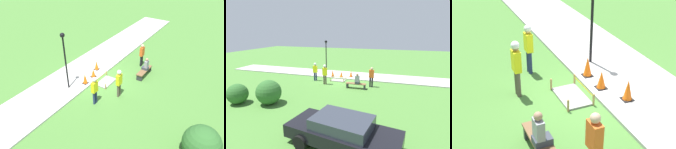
% 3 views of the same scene
% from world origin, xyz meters
% --- Properties ---
extents(ground_plane, '(60.00, 60.00, 0.00)m').
position_xyz_m(ground_plane, '(0.00, 0.00, 0.00)').
color(ground_plane, '#477A33').
extents(sidewalk, '(28.00, 3.08, 0.10)m').
position_xyz_m(sidewalk, '(0.00, -1.54, 0.05)').
color(sidewalk, '#ADAAA3').
rests_on(sidewalk, ground_plane).
extents(wet_concrete_patch, '(1.40, 0.88, 0.40)m').
position_xyz_m(wet_concrete_patch, '(0.20, 0.65, 0.04)').
color(wet_concrete_patch, gray).
rests_on(wet_concrete_patch, ground_plane).
extents(traffic_cone_near_patch, '(0.34, 0.34, 0.67)m').
position_xyz_m(traffic_cone_near_patch, '(-0.72, -0.78, 0.43)').
color(traffic_cone_near_patch, black).
rests_on(traffic_cone_near_patch, sidewalk).
extents(traffic_cone_far_patch, '(0.34, 0.34, 0.60)m').
position_xyz_m(traffic_cone_far_patch, '(0.20, -0.39, 0.40)').
color(traffic_cone_far_patch, black).
rests_on(traffic_cone_far_patch, sidewalk).
extents(traffic_cone_sidewalk_edge, '(0.34, 0.34, 0.70)m').
position_xyz_m(traffic_cone_sidewalk_edge, '(1.13, -0.36, 0.45)').
color(traffic_cone_sidewalk_edge, black).
rests_on(traffic_cone_sidewalk_edge, sidewalk).
extents(park_bench, '(1.68, 0.44, 0.45)m').
position_xyz_m(park_bench, '(-1.93, 2.42, 0.32)').
color(park_bench, '#2D2D33').
rests_on(park_bench, ground_plane).
extents(person_seated_on_bench, '(0.36, 0.44, 0.89)m').
position_xyz_m(person_seated_on_bench, '(-2.04, 2.47, 0.80)').
color(person_seated_on_bench, '#383D47').
rests_on(person_seated_on_bench, park_bench).
extents(worker_supervisor, '(0.40, 0.26, 1.82)m').
position_xyz_m(worker_supervisor, '(1.01, 2.12, 1.09)').
color(worker_supervisor, brown).
rests_on(worker_supervisor, ground_plane).
extents(worker_assistant, '(0.40, 0.26, 1.77)m').
position_xyz_m(worker_assistant, '(2.34, 1.31, 1.05)').
color(worker_assistant, navy).
rests_on(worker_assistant, ground_plane).
extents(bystander_in_orange_shirt, '(0.40, 0.23, 1.75)m').
position_xyz_m(bystander_in_orange_shirt, '(-3.10, 1.64, 0.99)').
color(bystander_in_orange_shirt, black).
rests_on(bystander_in_orange_shirt, ground_plane).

